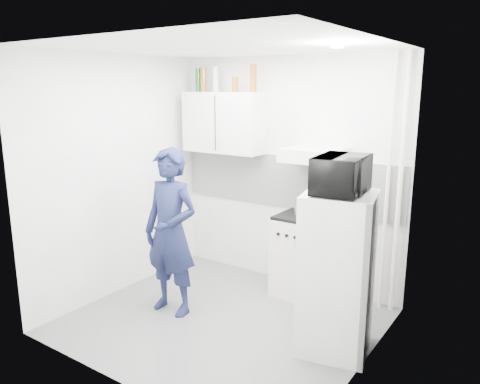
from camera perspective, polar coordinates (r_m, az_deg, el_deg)
The scene contains 22 objects.
floor at distance 4.79m, azimuth -2.13°, elevation -15.41°, with size 2.80×2.80×0.00m, color #606060.
ceiling at distance 4.24m, azimuth -2.43°, elevation 17.32°, with size 2.80×2.80×0.00m, color white.
wall_back at distance 5.37m, azimuth 5.70°, elevation 2.36°, with size 2.80×2.80×0.00m, color white.
wall_left at distance 5.28m, azimuth -14.59°, elevation 1.82°, with size 2.60×2.60×0.00m, color white.
wall_right at distance 3.70m, azimuth 15.45°, elevation -2.76°, with size 2.60×2.60×0.00m, color white.
person at distance 4.73m, azimuth -8.44°, elevation -4.86°, with size 0.61×0.40×1.69m, color #151A39.
stove at distance 5.23m, azimuth 7.62°, elevation -7.80°, with size 0.55×0.55×0.88m, color silver.
fridge at distance 4.13m, azimuth 11.70°, elevation -9.70°, with size 0.58×0.58×1.41m, color silver.
stove_top at distance 5.09m, azimuth 7.77°, elevation -2.99°, with size 0.53×0.53×0.03m, color black.
saucepan at distance 5.09m, azimuth 7.83°, elevation -2.11°, with size 0.21×0.21×0.11m, color silver.
microwave at distance 3.89m, azimuth 12.27°, elevation 2.07°, with size 0.38×0.56×0.31m, color black.
bottle_a at distance 5.78m, azimuth -5.13°, elevation 13.43°, with size 0.06×0.06×0.27m, color #144C1E.
bottle_b at distance 5.73m, azimuth -4.50°, elevation 13.46°, with size 0.07×0.07×0.28m, color brown.
bottle_c at distance 5.61m, azimuth -2.99°, elevation 13.58°, with size 0.07×0.07×0.29m, color #B2B7BC.
canister_a at distance 5.45m, azimuth -0.60°, elevation 13.00°, with size 0.07×0.07×0.17m, color brown.
bottle_e at distance 5.31m, azimuth 1.62°, elevation 13.70°, with size 0.08×0.08×0.30m, color brown.
upper_cabinet at distance 5.55m, azimuth -1.93°, elevation 8.48°, with size 1.00×0.35×0.70m, color silver.
range_hood at distance 4.91m, azimuth 8.98°, elevation 4.49°, with size 0.60×0.50×0.14m, color silver.
backsplash at distance 5.38m, azimuth 5.60°, elevation 1.29°, with size 2.74×0.03×0.60m, color white.
pipe_a at distance 4.82m, azimuth 18.90°, elevation 0.55°, with size 0.05×0.05×2.60m, color silver.
pipe_b at distance 4.85m, azimuth 17.54°, elevation 0.72°, with size 0.04×0.04×2.60m, color silver.
ceiling_spot_fixture at distance 3.92m, azimuth 11.82°, elevation 17.02°, with size 0.10×0.10×0.02m, color white.
Camera 1 is at (2.52, -3.39, 2.26)m, focal length 35.00 mm.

